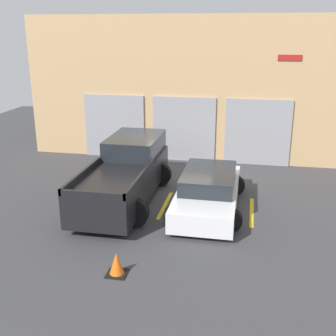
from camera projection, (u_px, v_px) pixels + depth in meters
The scene contains 8 objects.
ground_plane at pixel (176, 184), 15.42m from camera, with size 28.00×28.00×0.00m, color #3D3D3F.
shophouse_building at pixel (190, 91), 17.57m from camera, with size 14.12×0.68×5.98m.
pickup_truck at pixel (126, 174), 13.78m from camera, with size 2.50×5.49×1.86m.
sedan_white at pixel (208, 191), 13.14m from camera, with size 2.23×4.54×1.22m.
parking_stripe_far_left at pixel (85, 199), 14.05m from camera, with size 0.12×2.20×0.01m, color gold.
parking_stripe_left at pixel (165, 205), 13.54m from camera, with size 0.12×2.20×0.01m, color gold.
parking_stripe_centre at pixel (252, 212), 13.04m from camera, with size 0.12×2.20×0.01m, color gold.
traffic_cone at pixel (117, 264), 9.65m from camera, with size 0.47×0.47×0.55m.
Camera 1 is at (2.51, -14.25, 5.38)m, focal length 45.00 mm.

